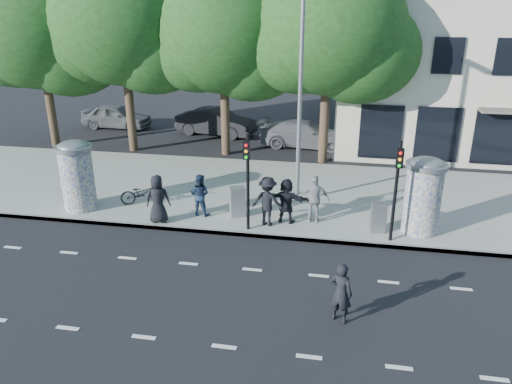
% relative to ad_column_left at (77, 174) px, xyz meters
% --- Properties ---
extents(ground, '(120.00, 120.00, 0.00)m').
position_rel_ad_column_left_xyz_m(ground, '(7.20, -4.50, -1.54)').
color(ground, black).
rests_on(ground, ground).
extents(sidewalk, '(40.00, 8.00, 0.15)m').
position_rel_ad_column_left_xyz_m(sidewalk, '(7.20, 3.00, -1.46)').
color(sidewalk, gray).
rests_on(sidewalk, ground).
extents(curb, '(40.00, 0.10, 0.16)m').
position_rel_ad_column_left_xyz_m(curb, '(7.20, -0.95, -1.46)').
color(curb, slate).
rests_on(curb, ground).
extents(lane_dash_near, '(32.00, 0.12, 0.01)m').
position_rel_ad_column_left_xyz_m(lane_dash_near, '(7.20, -6.70, -1.53)').
color(lane_dash_near, silver).
rests_on(lane_dash_near, ground).
extents(lane_dash_far, '(32.00, 0.12, 0.01)m').
position_rel_ad_column_left_xyz_m(lane_dash_far, '(7.20, -3.10, -1.53)').
color(lane_dash_far, silver).
rests_on(lane_dash_far, ground).
extents(ad_column_left, '(1.36, 1.36, 2.65)m').
position_rel_ad_column_left_xyz_m(ad_column_left, '(0.00, 0.00, 0.00)').
color(ad_column_left, beige).
rests_on(ad_column_left, sidewalk).
extents(ad_column_right, '(1.36, 1.36, 2.65)m').
position_rel_ad_column_left_xyz_m(ad_column_right, '(12.40, 0.20, 0.00)').
color(ad_column_right, beige).
rests_on(ad_column_right, sidewalk).
extents(traffic_pole_near, '(0.22, 0.31, 3.40)m').
position_rel_ad_column_left_xyz_m(traffic_pole_near, '(6.60, -0.71, 0.69)').
color(traffic_pole_near, black).
rests_on(traffic_pole_near, sidewalk).
extents(traffic_pole_far, '(0.22, 0.31, 3.40)m').
position_rel_ad_column_left_xyz_m(traffic_pole_far, '(11.40, -0.71, 0.69)').
color(traffic_pole_far, black).
rests_on(traffic_pole_far, sidewalk).
extents(street_lamp, '(0.25, 0.93, 8.00)m').
position_rel_ad_column_left_xyz_m(street_lamp, '(8.00, 2.13, 3.26)').
color(street_lamp, slate).
rests_on(street_lamp, sidewalk).
extents(tree_far_left, '(7.20, 7.20, 9.26)m').
position_rel_ad_column_left_xyz_m(tree_far_left, '(-5.80, 8.00, 4.65)').
color(tree_far_left, '#38281C').
rests_on(tree_far_left, ground).
extents(tree_mid_left, '(7.20, 7.20, 9.57)m').
position_rel_ad_column_left_xyz_m(tree_mid_left, '(-1.30, 8.00, 4.96)').
color(tree_mid_left, '#38281C').
rests_on(tree_mid_left, ground).
extents(tree_near_left, '(6.80, 6.80, 8.97)m').
position_rel_ad_column_left_xyz_m(tree_near_left, '(3.70, 8.20, 4.53)').
color(tree_near_left, '#38281C').
rests_on(tree_near_left, ground).
extents(tree_center, '(7.00, 7.00, 9.30)m').
position_rel_ad_column_left_xyz_m(tree_center, '(8.70, 7.80, 4.77)').
color(tree_center, '#38281C').
rests_on(tree_center, ground).
extents(ped_a, '(0.96, 0.73, 1.76)m').
position_rel_ad_column_left_xyz_m(ped_a, '(3.36, -0.65, -0.51)').
color(ped_a, black).
rests_on(ped_a, sidewalk).
extents(ped_c, '(0.84, 0.70, 1.57)m').
position_rel_ad_column_left_xyz_m(ped_c, '(4.63, 0.25, -0.60)').
color(ped_c, '#1D2D48').
rests_on(ped_c, sidewalk).
extents(ped_d, '(1.25, 0.86, 1.78)m').
position_rel_ad_column_left_xyz_m(ped_d, '(7.20, -0.18, -0.50)').
color(ped_d, black).
rests_on(ped_d, sidewalk).
extents(ped_e, '(1.04, 0.60, 1.76)m').
position_rel_ad_column_left_xyz_m(ped_e, '(8.79, 0.34, -0.51)').
color(ped_e, '#959597').
rests_on(ped_e, sidewalk).
extents(ped_f, '(1.57, 0.74, 1.63)m').
position_rel_ad_column_left_xyz_m(ped_f, '(7.82, 0.14, -0.57)').
color(ped_f, black).
rests_on(ped_f, sidewalk).
extents(man_road, '(0.70, 0.60, 1.64)m').
position_rel_ad_column_left_xyz_m(man_road, '(9.84, -5.18, -0.72)').
color(man_road, black).
rests_on(man_road, ground).
extents(bicycle, '(1.17, 1.78, 0.88)m').
position_rel_ad_column_left_xyz_m(bicycle, '(2.16, 0.82, -0.95)').
color(bicycle, black).
rests_on(bicycle, sidewalk).
extents(cabinet_left, '(0.65, 0.57, 1.12)m').
position_rel_ad_column_left_xyz_m(cabinet_left, '(6.01, 0.35, -0.83)').
color(cabinet_left, gray).
rests_on(cabinet_left, sidewalk).
extents(cabinet_right, '(0.54, 0.41, 1.05)m').
position_rel_ad_column_left_xyz_m(cabinet_right, '(11.00, -0.05, -0.86)').
color(cabinet_right, slate).
rests_on(cabinet_right, sidewalk).
extents(car_left, '(2.00, 4.38, 1.46)m').
position_rel_ad_column_left_xyz_m(car_left, '(-4.22, 12.37, -0.81)').
color(car_left, '#54585C').
rests_on(car_left, ground).
extents(car_mid, '(2.47, 4.90, 1.54)m').
position_rel_ad_column_left_xyz_m(car_mid, '(2.25, 11.83, -0.77)').
color(car_mid, black).
rests_on(car_mid, ground).
extents(car_right, '(2.12, 4.91, 1.41)m').
position_rel_ad_column_left_xyz_m(car_right, '(7.58, 10.31, -0.83)').
color(car_right, slate).
rests_on(car_right, ground).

